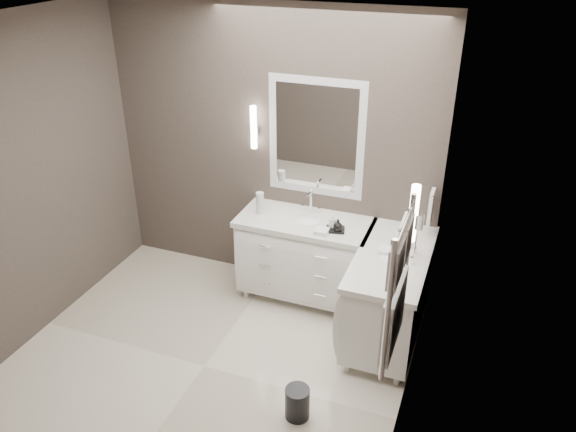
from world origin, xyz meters
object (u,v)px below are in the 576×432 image
at_px(vanity_back, 305,254).
at_px(towel_ladder, 396,294).
at_px(vanity_right, 389,292).
at_px(waste_bin, 297,403).

relative_size(vanity_back, towel_ladder, 1.38).
relative_size(vanity_right, waste_bin, 4.81).
distance_m(vanity_right, waste_bin, 1.25).
distance_m(vanity_right, towel_ladder, 1.60).
xyz_separation_m(vanity_back, towel_ladder, (1.10, -1.63, 0.91)).
bearing_deg(vanity_right, vanity_back, 159.62).
height_order(vanity_back, vanity_right, same).
distance_m(towel_ladder, waste_bin, 1.43).
relative_size(vanity_right, towel_ladder, 1.38).
distance_m(vanity_back, waste_bin, 1.56).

